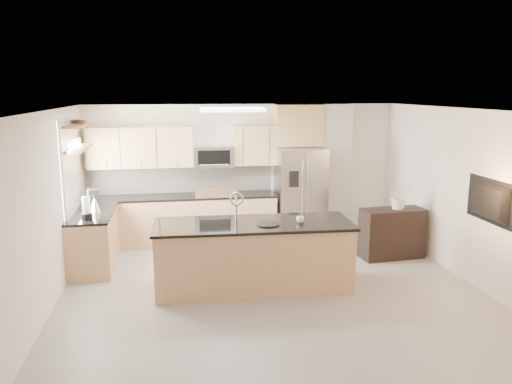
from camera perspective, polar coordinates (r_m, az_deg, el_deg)
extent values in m
plane|color=gray|center=(7.08, 2.34, -12.29)|extent=(6.50, 6.50, 0.00)
cube|color=white|center=(6.48, 2.53, 9.22)|extent=(6.00, 6.50, 0.02)
cube|color=white|center=(9.81, -1.47, 2.39)|extent=(6.00, 0.02, 2.60)
cube|color=white|center=(3.71, 13.09, -13.69)|extent=(6.00, 0.02, 2.60)
cube|color=white|center=(6.73, -23.45, -2.84)|extent=(0.02, 6.50, 2.60)
cube|color=white|center=(7.84, 24.43, -0.99)|extent=(0.02, 6.50, 2.60)
cube|color=tan|center=(9.57, -8.46, -3.22)|extent=(3.55, 0.65, 0.88)
cube|color=black|center=(9.47, -8.54, -0.53)|extent=(3.55, 0.66, 0.04)
cube|color=beige|center=(9.72, -8.63, 1.47)|extent=(3.55, 0.02, 0.52)
cube|color=tan|center=(8.64, -18.01, -5.30)|extent=(0.65, 1.50, 0.88)
cube|color=black|center=(8.52, -18.20, -2.34)|extent=(0.66, 1.50, 0.04)
cube|color=black|center=(9.60, -4.73, -3.03)|extent=(0.76, 0.64, 0.90)
cube|color=black|center=(9.49, -4.77, -0.31)|extent=(0.76, 0.62, 0.03)
cube|color=#AAAAAC|center=(9.18, -4.63, 0.01)|extent=(0.76, 0.04, 0.22)
cube|color=tan|center=(9.50, -13.06, 5.00)|extent=(1.92, 0.33, 0.75)
cube|color=tan|center=(9.60, -0.22, 5.36)|extent=(0.82, 0.33, 0.75)
cube|color=#AAAAAC|center=(9.50, -4.91, 4.07)|extent=(0.76, 0.40, 0.40)
cube|color=black|center=(9.30, -4.81, 3.91)|extent=(0.60, 0.02, 0.28)
cube|color=#AAAAAC|center=(9.72, 5.05, -0.18)|extent=(0.92, 0.75, 1.78)
cube|color=gray|center=(9.36, 5.63, -0.65)|extent=(0.02, 0.01, 1.69)
cube|color=black|center=(9.23, 4.37, 1.47)|extent=(0.18, 0.03, 0.30)
cube|color=beige|center=(10.07, 8.96, 2.50)|extent=(0.60, 0.30, 2.60)
cube|color=white|center=(8.44, -20.60, 2.56)|extent=(0.03, 1.05, 1.55)
cube|color=white|center=(8.43, -20.50, 2.56)|extent=(0.03, 1.15, 1.65)
cube|color=olive|center=(8.47, -19.72, 4.70)|extent=(0.30, 1.20, 0.04)
cube|color=olive|center=(8.44, -19.89, 7.20)|extent=(0.30, 1.20, 0.04)
cube|color=white|center=(8.00, -2.72, 9.38)|extent=(1.00, 0.50, 0.06)
cube|color=tan|center=(7.35, -0.32, -7.40)|extent=(2.83, 1.08, 0.95)
cube|color=black|center=(7.21, -0.32, -3.69)|extent=(2.90, 1.14, 0.04)
cube|color=black|center=(7.18, -2.02, -3.88)|extent=(0.59, 0.43, 0.01)
cylinder|color=#AAAAAC|center=(7.36, -2.27, -1.85)|extent=(0.03, 0.03, 0.34)
torus|color=#AAAAAC|center=(7.26, -2.22, -0.82)|extent=(0.21, 0.03, 0.21)
cube|color=black|center=(8.98, 15.28, -4.57)|extent=(1.11, 0.54, 0.86)
imported|color=white|center=(7.22, 5.09, -3.16)|extent=(0.14, 0.14, 0.09)
cylinder|color=black|center=(7.09, 1.39, -3.70)|extent=(0.40, 0.40, 0.02)
cylinder|color=black|center=(8.03, -18.75, -2.67)|extent=(0.16, 0.16, 0.11)
cylinder|color=silver|center=(7.99, -18.84, -1.41)|extent=(0.12, 0.12, 0.26)
cone|color=#AAAAAC|center=(8.49, -17.92, -1.39)|extent=(0.22, 0.22, 0.24)
cylinder|color=black|center=(8.47, -17.97, -0.51)|extent=(0.04, 0.04, 0.04)
cube|color=black|center=(8.80, -18.09, -0.71)|extent=(0.21, 0.24, 0.32)
cylinder|color=#AAAAAC|center=(8.76, -18.12, -1.26)|extent=(0.10, 0.10, 0.11)
imported|color=#AAAAAC|center=(8.66, -19.65, 7.69)|extent=(0.42, 0.42, 0.08)
imported|color=white|center=(8.82, 16.12, 0.24)|extent=(0.62, 0.54, 0.67)
imported|color=black|center=(7.62, 24.73, -0.97)|extent=(0.14, 1.08, 0.62)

